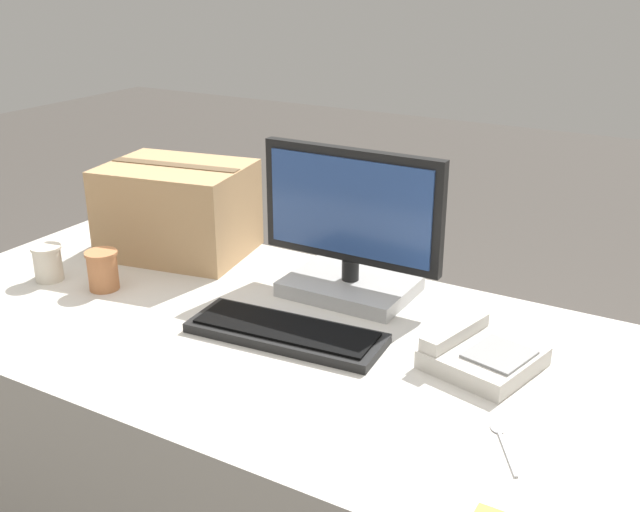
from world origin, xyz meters
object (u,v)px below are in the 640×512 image
at_px(paper_cup_left, 48,263).
at_px(paper_cup_right, 103,270).
at_px(cardboard_box, 178,209).
at_px(spoon, 502,438).
at_px(monitor, 351,238).
at_px(keyboard, 286,332).
at_px(desk_phone, 480,354).

bearing_deg(paper_cup_left, paper_cup_right, 10.14).
xyz_separation_m(paper_cup_right, cardboard_box, (-0.00, 0.31, 0.08)).
bearing_deg(paper_cup_right, spoon, -6.53).
relative_size(spoon, cardboard_box, 0.33).
height_order(monitor, cardboard_box, monitor).
distance_m(spoon, cardboard_box, 1.18).
distance_m(paper_cup_right, spoon, 1.10).
xyz_separation_m(monitor, paper_cup_left, (-0.73, -0.33, -0.10)).
height_order(paper_cup_right, spoon, paper_cup_right).
distance_m(keyboard, cardboard_box, 0.64).
xyz_separation_m(paper_cup_left, cardboard_box, (0.17, 0.34, 0.08)).
height_order(desk_phone, spoon, desk_phone).
height_order(paper_cup_left, spoon, paper_cup_left).
xyz_separation_m(monitor, cardboard_box, (-0.56, 0.01, -0.02)).
distance_m(keyboard, spoon, 0.56).
height_order(paper_cup_right, cardboard_box, cardboard_box).
xyz_separation_m(monitor, spoon, (0.53, -0.42, -0.15)).
height_order(keyboard, paper_cup_right, paper_cup_right).
distance_m(paper_cup_left, cardboard_box, 0.38).
distance_m(keyboard, desk_phone, 0.43).
relative_size(monitor, keyboard, 1.04).
relative_size(paper_cup_left, paper_cup_right, 0.92).
xyz_separation_m(monitor, paper_cup_right, (-0.56, -0.30, -0.10)).
bearing_deg(spoon, desk_phone, -2.74).
bearing_deg(paper_cup_left, cardboard_box, 63.50).
bearing_deg(paper_cup_left, spoon, -4.30).
bearing_deg(paper_cup_left, monitor, 23.97).
xyz_separation_m(desk_phone, cardboard_box, (-0.97, 0.20, 0.10)).
height_order(keyboard, paper_cup_left, paper_cup_left).
xyz_separation_m(desk_phone, spoon, (0.12, -0.23, -0.02)).
xyz_separation_m(keyboard, paper_cup_left, (-0.72, -0.04, 0.03)).
xyz_separation_m(desk_phone, paper_cup_right, (-0.97, -0.11, 0.03)).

